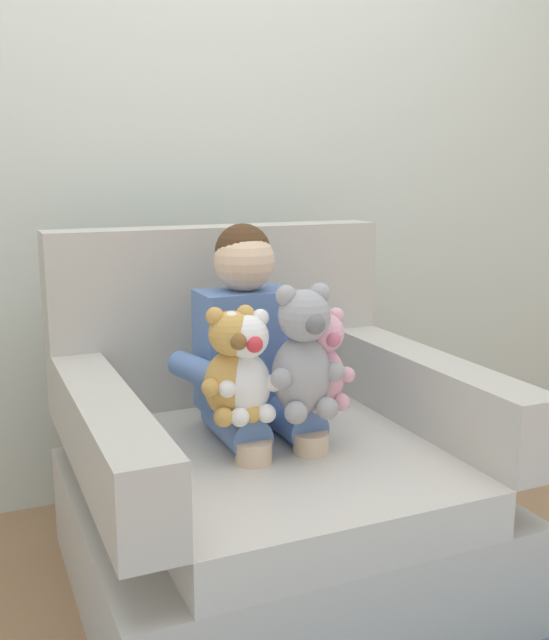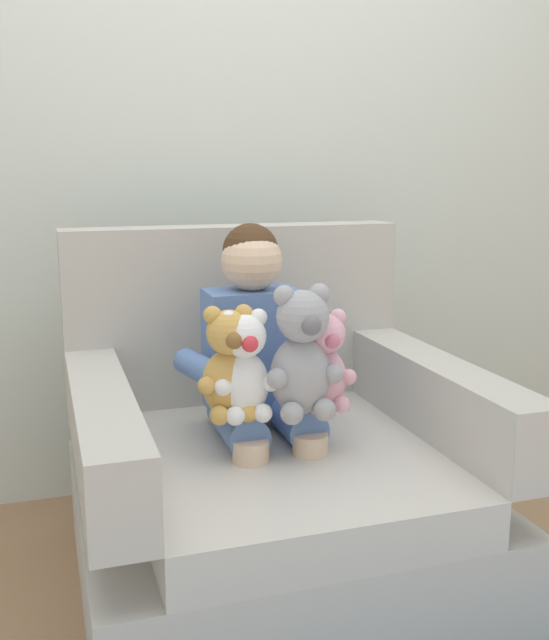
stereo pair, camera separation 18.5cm
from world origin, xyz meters
name	(u,v)px [view 2 (the right image)]	position (x,y,z in m)	size (l,w,h in m)	color
ground_plane	(276,585)	(0.00, 0.00, 0.00)	(8.00, 8.00, 0.00)	#936D4C
back_wall	(204,125)	(0.00, 0.82, 1.30)	(6.00, 0.10, 2.60)	silver
armchair	(271,478)	(0.00, 0.05, 0.30)	(1.05, 1.01, 0.98)	#BCB7AD
seated_child	(259,359)	(-0.02, 0.09, 0.64)	(0.45, 0.39, 0.82)	#597AB7
plush_white	(244,369)	(-0.11, -0.08, 0.66)	(0.17, 0.14, 0.28)	white
plush_pink	(325,364)	(0.11, -0.08, 0.66)	(0.16, 0.13, 0.27)	#EAA8BC
plush_honey	(229,366)	(-0.14, -0.07, 0.67)	(0.17, 0.14, 0.29)	gold
plush_grey	(302,356)	(0.03, -0.11, 0.69)	(0.20, 0.16, 0.34)	#9E9EA3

